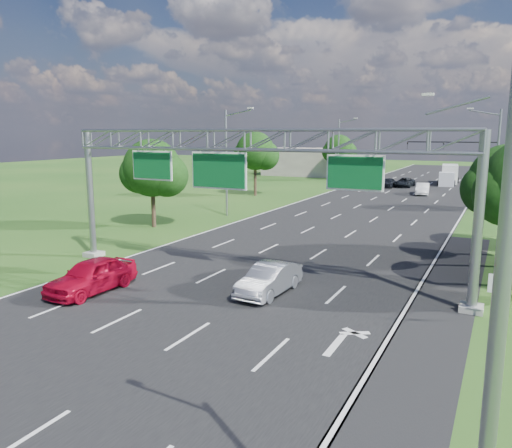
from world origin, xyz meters
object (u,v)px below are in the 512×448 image
Objects in this scene: box_truck at (449,175)px; red_coupe at (92,275)px; sign_gantry at (249,152)px; traffic_signal at (469,153)px; regulatory_sign at (496,288)px; silver_sedan at (269,279)px.

red_coupe is at bearing -104.93° from box_truck.
sign_gantry is 53.51m from traffic_signal.
regulatory_sign is at bearing 15.28° from red_coupe.
silver_sedan is at bearing -175.68° from regulatory_sign.
red_coupe is at bearing -102.67° from traffic_signal.
red_coupe is at bearing -137.40° from sign_gantry.
traffic_signal is (-4.92, 54.02, 3.66)m from regulatory_sign.
regulatory_sign is 10.09m from silver_sedan.
sign_gantry reaches higher than silver_sedan.
silver_sedan is 0.56× the size of box_truck.
sign_gantry is at bearing -100.01° from box_truck.
traffic_signal is 2.44× the size of red_coupe.
box_truck is (-3.06, 6.15, -3.73)m from traffic_signal.
traffic_signal is at bearing 87.57° from silver_sedan.
sign_gantry is at bearing 175.17° from regulatory_sign.
regulatory_sign is 0.46× the size of silver_sedan.
silver_sedan is at bearing -95.33° from traffic_signal.
sign_gantry is 2.90× the size of box_truck.
traffic_signal is 60.14m from red_coupe.
box_truck is (10.10, 64.67, 0.59)m from red_coupe.
box_truck is at bearing 97.55° from regulatory_sign.
red_coupe is (-18.07, -4.50, -0.66)m from regulatory_sign.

